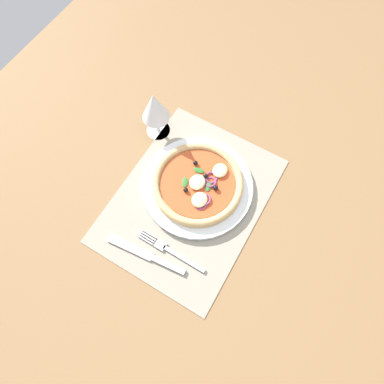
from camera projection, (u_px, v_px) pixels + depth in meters
The scene contains 7 objects.
ground_plane at pixel (190, 202), 86.61cm from camera, with size 190.00×140.00×2.40cm, color olive.
placemat at pixel (190, 200), 85.32cm from camera, with size 45.13×34.07×0.40cm, color gray.
plate at pixel (197, 186), 85.87cm from camera, with size 27.86×27.86×1.34cm, color white.
pizza at pixel (197, 183), 84.22cm from camera, with size 22.67×22.67×2.63cm.
fork at pixel (168, 249), 79.96cm from camera, with size 2.23×18.01×0.44cm.
knife at pixel (145, 254), 79.46cm from camera, with size 3.63×20.06×0.62cm.
wine_glass at pixel (155, 108), 84.24cm from camera, with size 7.20×7.20×14.90cm.
Camera 1 is at (-26.98, -16.50, 79.46)cm, focal length 31.88 mm.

